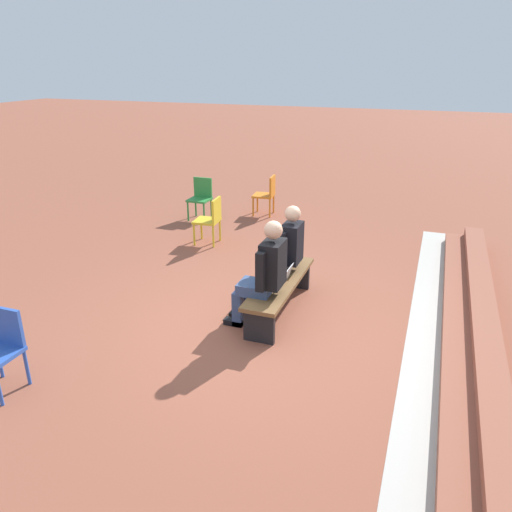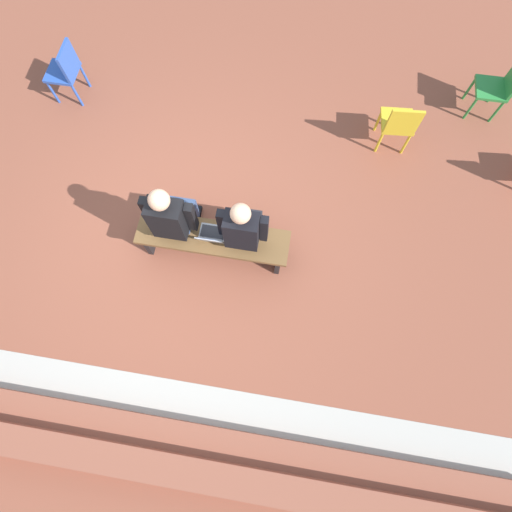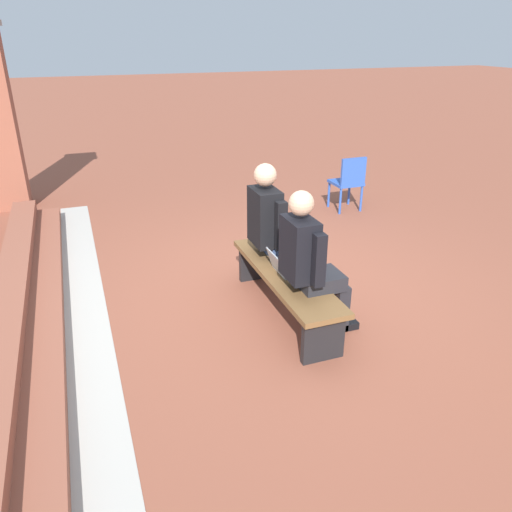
% 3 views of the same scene
% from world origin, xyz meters
% --- Properties ---
extents(ground_plane, '(60.00, 60.00, 0.00)m').
position_xyz_m(ground_plane, '(0.00, 0.00, 0.00)').
color(ground_plane, brown).
extents(concrete_strip, '(8.19, 0.40, 0.01)m').
position_xyz_m(concrete_strip, '(-0.39, 1.96, 0.00)').
color(concrete_strip, '#B7B2A8').
rests_on(concrete_strip, ground).
extents(brick_steps, '(7.39, 0.60, 0.30)m').
position_xyz_m(brick_steps, '(-0.39, 2.51, 0.12)').
color(brick_steps, '#93513D').
rests_on(brick_steps, ground).
extents(bench, '(1.80, 0.44, 0.45)m').
position_xyz_m(bench, '(-0.39, 0.14, 0.35)').
color(bench, brown).
rests_on(bench, ground).
extents(person_student, '(0.55, 0.69, 1.35)m').
position_xyz_m(person_student, '(-0.76, 0.07, 0.72)').
color(person_student, '#232328').
rests_on(person_student, ground).
extents(person_adult, '(0.57, 0.72, 1.39)m').
position_xyz_m(person_adult, '(0.04, 0.07, 0.74)').
color(person_adult, '#384C75').
rests_on(person_adult, ground).
extents(laptop, '(0.32, 0.29, 0.21)m').
position_xyz_m(laptop, '(-0.39, 0.15, 0.50)').
color(laptop, '#9EA0A5').
rests_on(laptop, bench).
extents(plastic_chair_by_pillar, '(0.42, 0.42, 0.84)m').
position_xyz_m(plastic_chair_by_pillar, '(-3.79, -2.65, 0.48)').
color(plastic_chair_by_pillar, '#2D893D').
rests_on(plastic_chair_by_pillar, ground).
extents(plastic_chair_far_right, '(0.46, 0.46, 0.84)m').
position_xyz_m(plastic_chair_far_right, '(-4.50, -1.45, 0.48)').
color(plastic_chair_far_right, orange).
rests_on(plastic_chair_far_right, ground).
extents(plastic_chair_foreground, '(0.46, 0.46, 0.84)m').
position_xyz_m(plastic_chair_foreground, '(-2.47, -1.81, 0.48)').
color(plastic_chair_foreground, gold).
rests_on(plastic_chair_foreground, ground).
extents(plastic_chair_near_bench_right, '(0.42, 0.42, 0.84)m').
position_xyz_m(plastic_chair_near_bench_right, '(2.10, -1.97, 0.48)').
color(plastic_chair_near_bench_right, '#2D56B7').
rests_on(plastic_chair_near_bench_right, ground).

